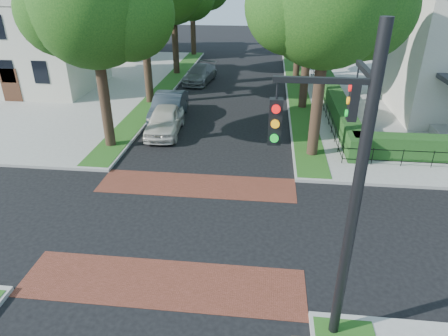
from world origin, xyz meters
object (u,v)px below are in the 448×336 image
at_px(traffic_signal, 347,178).
at_px(parked_car_front, 165,120).
at_px(parked_car_rear, 200,74).
at_px(parked_car_middle, 169,107).

xyz_separation_m(traffic_signal, parked_car_front, (-7.88, 13.82, -3.91)).
bearing_deg(parked_car_front, parked_car_rear, 85.95).
xyz_separation_m(traffic_signal, parked_car_rear, (-7.75, 25.93, -3.98)).
bearing_deg(parked_car_rear, traffic_signal, -65.46).
bearing_deg(parked_car_middle, parked_car_rear, 84.84).
distance_m(parked_car_middle, parked_car_rear, 9.75).
xyz_separation_m(traffic_signal, parked_car_middle, (-8.20, 16.18, -3.85)).
height_order(parked_car_middle, parked_car_rear, parked_car_middle).
height_order(parked_car_front, parked_car_middle, parked_car_middle).
bearing_deg(parked_car_middle, traffic_signal, -65.70).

